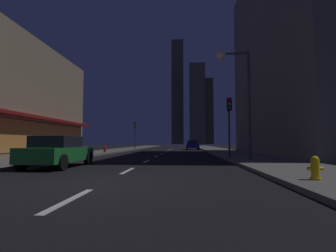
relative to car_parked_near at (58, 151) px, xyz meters
The scene contains 15 objects.
ground_plane 27.79m from the car_parked_near, 82.56° to the left, with size 78.00×136.00×0.10m, color black.
sidewalk_right 29.53m from the car_parked_near, 68.96° to the left, with size 4.00×76.00×0.15m, color #605E59.
sidewalk_left 27.77m from the car_parked_near, 97.04° to the left, with size 4.00×76.00×0.15m, color #605E59.
lane_marking_center 14.81m from the car_parked_near, 75.92° to the left, with size 0.16×43.80×0.01m.
building_apartment_right 23.20m from the car_parked_near, 32.54° to the left, with size 11.00×20.00×19.07m, color slate.
skyscraper_distant_tall 148.86m from the car_parked_near, 89.30° to the left, with size 7.42×6.25×65.81m, color #524E3D.
skyscraper_distant_mid 134.04m from the car_parked_near, 84.20° to the left, with size 8.81×6.43×46.17m, color #5D5846.
skyscraper_distant_short 144.33m from the car_parked_near, 81.85° to the left, with size 5.98×8.74×39.65m, color #39362A.
car_parked_near is the anchor object (origin of this frame).
car_parked_far 28.61m from the car_parked_near, 75.42° to the left, with size 1.98×4.24×1.45m.
fire_hydrant_yellow_near 10.44m from the car_parked_near, 24.42° to the right, with size 0.42×0.30×0.65m.
fire_hydrant_far_left 14.23m from the car_parked_near, 99.30° to the left, with size 0.42×0.30×0.65m.
traffic_light_near_right 11.37m from the car_parked_near, 34.96° to the left, with size 0.32×0.48×4.20m.
traffic_light_far_left 28.02m from the car_parked_near, 93.90° to the left, with size 0.32×0.48×4.20m.
street_lamp_right 10.61m from the car_parked_near, 22.10° to the left, with size 1.96×0.56×6.58m.
Camera 1 is at (2.33, -7.03, 1.18)m, focal length 26.82 mm.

